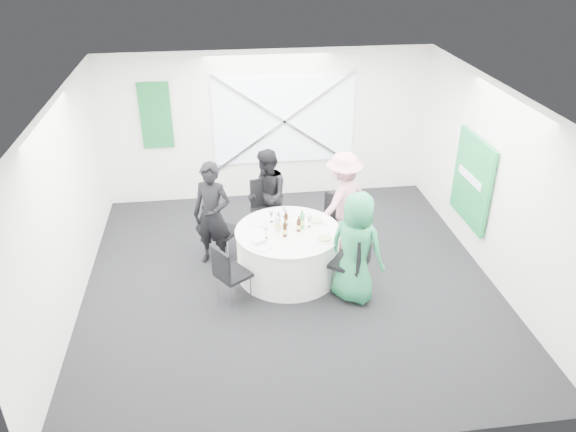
{
  "coord_description": "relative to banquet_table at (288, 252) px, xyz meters",
  "views": [
    {
      "loc": [
        -0.95,
        -6.88,
        4.84
      ],
      "look_at": [
        0.0,
        0.2,
        1.0
      ],
      "focal_mm": 35.0,
      "sensor_mm": 36.0,
      "label": 1
    }
  ],
  "objects": [
    {
      "name": "window_panel",
      "position": [
        0.3,
        2.76,
        1.12
      ],
      "size": [
        2.6,
        0.03,
        1.6
      ],
      "primitive_type": "cube",
      "color": "white",
      "rests_on": "wall_back"
    },
    {
      "name": "knife_c",
      "position": [
        0.41,
        0.41,
        0.38
      ],
      "size": [
        0.08,
        0.14,
        0.01
      ],
      "primitive_type": "cube",
      "rotation": [
        0.0,
        0.0,
        0.49
      ],
      "color": "silver",
      "rests_on": "banquet_table"
    },
    {
      "name": "person_man_back_left",
      "position": [
        -1.09,
        0.5,
        0.46
      ],
      "size": [
        0.72,
        0.62,
        1.67
      ],
      "primitive_type": "imported",
      "rotation": [
        0.0,
        0.0,
        -0.43
      ],
      "color": "black",
      "rests_on": "floor"
    },
    {
      "name": "plate_front_left",
      "position": [
        -0.43,
        -0.4,
        0.39
      ],
      "size": [
        0.29,
        0.29,
        0.01
      ],
      "color": "silver",
      "rests_on": "banquet_table"
    },
    {
      "name": "wall_left",
      "position": [
        -3.0,
        -0.2,
        1.02
      ],
      "size": [
        0.0,
        6.0,
        6.0
      ],
      "primitive_type": "plane",
      "rotation": [
        1.57,
        0.0,
        1.57
      ],
      "color": "white",
      "rests_on": "floor"
    },
    {
      "name": "knife_d",
      "position": [
        -0.34,
        -0.46,
        0.38
      ],
      "size": [
        0.1,
        0.13,
        0.01
      ],
      "primitive_type": "cube",
      "rotation": [
        0.0,
        0.0,
        -2.51
      ],
      "color": "silver",
      "rests_on": "banquet_table"
    },
    {
      "name": "napkin",
      "position": [
        -0.46,
        -0.31,
        0.42
      ],
      "size": [
        0.21,
        0.18,
        0.05
      ],
      "primitive_type": "cube",
      "rotation": [
        0.0,
        0.0,
        0.43
      ],
      "color": "white",
      "rests_on": "plate_front_left"
    },
    {
      "name": "wine_glass_a",
      "position": [
        -0.21,
        0.29,
        0.5
      ],
      "size": [
        0.07,
        0.07,
        0.17
      ],
      "color": "white",
      "rests_on": "banquet_table"
    },
    {
      "name": "green_banner",
      "position": [
        -2.0,
        2.75,
        1.32
      ],
      "size": [
        0.55,
        0.04,
        1.2
      ],
      "primitive_type": "cube",
      "color": "#166E2C",
      "rests_on": "wall_back"
    },
    {
      "name": "plate_back",
      "position": [
        0.08,
        0.54,
        0.39
      ],
      "size": [
        0.29,
        0.29,
        0.01
      ],
      "color": "silver",
      "rests_on": "banquet_table"
    },
    {
      "name": "window_brace_a",
      "position": [
        0.3,
        2.72,
        1.12
      ],
      "size": [
        2.63,
        0.05,
        1.84
      ],
      "primitive_type": "cube",
      "rotation": [
        0.0,
        0.97,
        0.0
      ],
      "color": "silver",
      "rests_on": "window_panel"
    },
    {
      "name": "beer_bottle_c",
      "position": [
        0.15,
        -0.04,
        0.47
      ],
      "size": [
        0.06,
        0.06,
        0.24
      ],
      "color": "#391E0A",
      "rests_on": "banquet_table"
    },
    {
      "name": "person_woman_pink",
      "position": [
        0.99,
        0.74,
        0.43
      ],
      "size": [
        1.13,
        1.02,
        1.63
      ],
      "primitive_type": "imported",
      "rotation": [
        0.0,
        0.0,
        -2.5
      ],
      "color": "pink",
      "rests_on": "floor"
    },
    {
      "name": "fork_a",
      "position": [
        -0.43,
        0.39,
        0.38
      ],
      "size": [
        0.08,
        0.14,
        0.01
      ],
      "primitive_type": "cube",
      "rotation": [
        0.0,
        0.0,
        2.71
      ],
      "color": "silver",
      "rests_on": "banquet_table"
    },
    {
      "name": "chair_back_right",
      "position": [
        0.78,
        0.68,
        0.16
      ],
      "size": [
        0.59,
        0.59,
        0.91
      ],
      "rotation": [
        0.0,
        0.0,
        -0.85
      ],
      "color": "black",
      "rests_on": "floor"
    },
    {
      "name": "wall_front",
      "position": [
        0.0,
        -3.2,
        1.02
      ],
      "size": [
        6.0,
        0.0,
        6.0
      ],
      "primitive_type": "plane",
      "rotation": [
        -1.57,
        0.0,
        0.0
      ],
      "color": "white",
      "rests_on": "floor"
    },
    {
      "name": "person_woman_green",
      "position": [
        0.85,
        -0.71,
        0.44
      ],
      "size": [
        0.95,
        0.91,
        1.64
      ],
      "primitive_type": "imported",
      "rotation": [
        0.0,
        0.0,
        2.45
      ],
      "color": "#238350",
      "rests_on": "floor"
    },
    {
      "name": "chair_back",
      "position": [
        -0.22,
        1.15,
        0.23
      ],
      "size": [
        0.55,
        0.56,
        1.03
      ],
      "rotation": [
        0.0,
        0.0,
        0.19
      ],
      "color": "black",
      "rests_on": "floor"
    },
    {
      "name": "wall_right",
      "position": [
        3.0,
        -0.2,
        1.02
      ],
      "size": [
        0.0,
        6.0,
        6.0
      ],
      "primitive_type": "plane",
      "rotation": [
        1.57,
        0.0,
        -1.57
      ],
      "color": "white",
      "rests_on": "floor"
    },
    {
      "name": "fork_c",
      "position": [
        0.56,
        0.12,
        0.38
      ],
      "size": [
        0.09,
        0.14,
        0.01
      ],
      "primitive_type": "cube",
      "rotation": [
        0.0,
        0.0,
        0.52
      ],
      "color": "silver",
      "rests_on": "banquet_table"
    },
    {
      "name": "knife_a",
      "position": [
        -0.56,
        0.13,
        0.38
      ],
      "size": [
        0.09,
        0.14,
        0.01
      ],
      "primitive_type": "cube",
      "rotation": [
        0.0,
        0.0,
        2.61
      ],
      "color": "silver",
      "rests_on": "banquet_table"
    },
    {
      "name": "green_water_bottle",
      "position": [
        0.21,
        0.05,
        0.5
      ],
      "size": [
        0.08,
        0.08,
        0.3
      ],
      "color": "#3D9E53",
      "rests_on": "banquet_table"
    },
    {
      "name": "wine_glass_b",
      "position": [
        -0.34,
        -0.18,
        0.5
      ],
      "size": [
        0.07,
        0.07,
        0.17
      ],
      "color": "white",
      "rests_on": "banquet_table"
    },
    {
      "name": "wine_glass_d",
      "position": [
        0.32,
        0.06,
        0.5
      ],
      "size": [
        0.07,
        0.07,
        0.17
      ],
      "color": "white",
      "rests_on": "banquet_table"
    },
    {
      "name": "person_man_back",
      "position": [
        -0.19,
        1.16,
        0.4
      ],
      "size": [
        0.53,
        0.81,
        1.56
      ],
      "primitive_type": "imported",
      "rotation": [
        0.0,
        0.0,
        -1.41
      ],
      "color": "black",
      "rests_on": "floor"
    },
    {
      "name": "clear_water_bottle",
      "position": [
        -0.17,
        -0.01,
        0.5
      ],
      "size": [
        0.08,
        0.08,
        0.31
      ],
      "color": "silver",
      "rests_on": "banquet_table"
    },
    {
      "name": "wall_back",
      "position": [
        0.0,
        2.8,
        1.02
      ],
      "size": [
        6.0,
        0.0,
        6.0
      ],
      "primitive_type": "plane",
      "rotation": [
        1.57,
        0.0,
        0.0
      ],
      "color": "white",
      "rests_on": "floor"
    },
    {
      "name": "fork_b",
      "position": [
        0.33,
        -0.47,
        0.38
      ],
      "size": [
        0.1,
        0.13,
        0.01
      ],
      "primitive_type": "cube",
      "rotation": [
        0.0,
        0.0,
        -0.65
      ],
      "color": "silver",
      "rests_on": "banquet_table"
    },
    {
      "name": "beer_bottle_a",
      "position": [
        -0.13,
        0.09,
        0.48
      ],
      "size": [
        0.06,
        0.06,
        0.26
      ],
      "color": "#391E0A",
      "rests_on": "banquet_table"
    },
    {
      "name": "fork_d",
      "position": [
        -0.53,
        -0.23,
        0.38
      ],
      "size": [
        0.11,
        0.12,
        0.01
      ],
      "primitive_type": "cube",
      "rotation": [
        0.0,
        0.0,
        -2.43
      ],
      "color": "silver",
      "rests_on": "banquet_table"
    },
    {
      "name": "chair_back_left",
      "position": [
        -1.01,
        0.69,
        0.17
      ],
      "size": [
        0.6,
        0.6,
        0.94
      ],
      "rotation": [
        0.0,
        0.0,
        0.97
      ],
      "color": "black",
      "rests_on": "floor"
    },
    {
      "name": "chair_front_left",
      "position": [
        -0.91,
        -0.62,
        0.15
      ],
      "size": [
        0.57,
        0.57,
        0.91
      ],
      "rotation": [
        0.0,
        0.0,
        2.17
      ],
      "color": "black",
      "rests_on": "floor"
    },
    {
      "name": "beer_bottle_d",
      "position": [
        -0.07,
        -0.16,
        0.48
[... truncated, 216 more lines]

